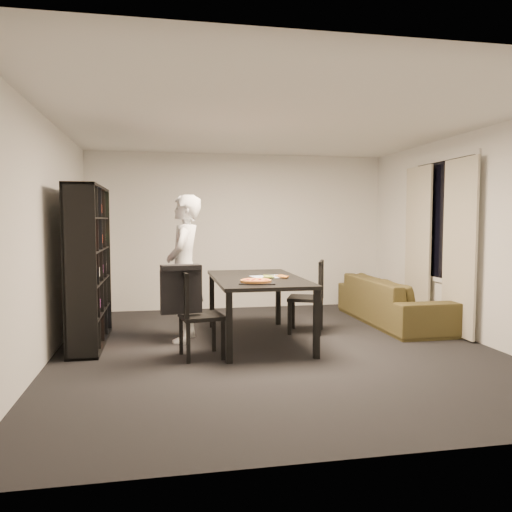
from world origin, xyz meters
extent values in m
cube|color=black|center=(0.00, 0.00, 0.00)|extent=(5.00, 5.50, 0.01)
cube|color=white|center=(0.00, 0.00, 2.60)|extent=(5.00, 5.50, 0.01)
cube|color=white|center=(0.00, 2.75, 1.30)|extent=(5.00, 0.01, 2.60)
cube|color=white|center=(0.00, -2.75, 1.30)|extent=(5.00, 0.01, 2.60)
cube|color=white|center=(-2.50, 0.00, 1.30)|extent=(0.01, 5.50, 2.60)
cube|color=white|center=(2.50, 0.00, 1.30)|extent=(0.01, 5.50, 2.60)
cube|color=black|center=(2.48, 0.60, 1.50)|extent=(0.02, 1.40, 1.60)
cube|color=white|center=(2.48, 0.60, 1.50)|extent=(0.03, 1.52, 1.72)
cube|color=beige|center=(2.40, 0.08, 1.15)|extent=(0.03, 0.70, 2.25)
cube|color=beige|center=(2.40, 1.12, 1.15)|extent=(0.03, 0.70, 2.25)
cube|color=black|center=(-2.16, 0.60, 0.95)|extent=(0.35, 1.50, 1.90)
cube|color=black|center=(-0.14, 0.38, 0.77)|extent=(1.06, 1.90, 0.04)
cube|color=black|center=(-0.62, -0.52, 0.38)|extent=(0.06, 0.06, 0.75)
cube|color=black|center=(0.34, -0.52, 0.38)|extent=(0.06, 0.06, 0.75)
cube|color=black|center=(-0.62, 1.28, 0.38)|extent=(0.06, 0.06, 0.75)
cube|color=black|center=(0.34, 1.28, 0.38)|extent=(0.06, 0.06, 0.75)
cube|color=black|center=(-0.88, -0.23, 0.45)|extent=(0.50, 0.50, 0.04)
cube|color=black|center=(-1.08, -0.26, 0.71)|extent=(0.11, 0.44, 0.47)
cube|color=black|center=(-1.08, -0.26, 0.92)|extent=(0.10, 0.42, 0.05)
cube|color=black|center=(-0.67, -0.38, 0.21)|extent=(0.04, 0.04, 0.43)
cube|color=black|center=(-0.73, -0.01, 0.21)|extent=(0.04, 0.04, 0.43)
cube|color=black|center=(-1.04, -0.44, 0.21)|extent=(0.04, 0.04, 0.43)
cube|color=black|center=(-1.10, -0.07, 0.21)|extent=(0.04, 0.04, 0.43)
cube|color=black|center=(0.58, 0.73, 0.46)|extent=(0.58, 0.58, 0.04)
cube|color=black|center=(0.77, 0.65, 0.72)|extent=(0.21, 0.43, 0.48)
cube|color=black|center=(0.77, 0.65, 0.94)|extent=(0.19, 0.41, 0.05)
cube|color=black|center=(0.47, 0.98, 0.22)|extent=(0.04, 0.04, 0.44)
cube|color=black|center=(0.33, 0.62, 0.22)|extent=(0.04, 0.04, 0.44)
cube|color=black|center=(0.83, 0.83, 0.22)|extent=(0.04, 0.04, 0.44)
cube|color=black|center=(0.69, 0.48, 0.22)|extent=(0.04, 0.04, 0.44)
cube|color=black|center=(-1.10, -0.26, 0.73)|extent=(0.45, 0.15, 0.47)
cube|color=black|center=(-1.10, -0.26, 0.99)|extent=(0.44, 0.25, 0.05)
imported|color=silver|center=(-1.03, 0.57, 0.90)|extent=(0.57, 0.74, 1.81)
cube|color=black|center=(-0.25, -0.16, 0.80)|extent=(0.46, 0.40, 0.01)
cylinder|color=#A96731|center=(-0.27, -0.16, 0.82)|extent=(0.35, 0.35, 0.02)
cylinder|color=gold|center=(-0.27, -0.16, 0.83)|extent=(0.31, 0.31, 0.01)
cube|color=white|center=(-0.01, 0.38, 0.80)|extent=(0.45, 0.37, 0.01)
imported|color=#3E2D18|center=(2.01, 1.07, 0.33)|extent=(0.88, 2.25, 0.66)
camera|label=1|loc=(-1.30, -5.61, 1.50)|focal=35.00mm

